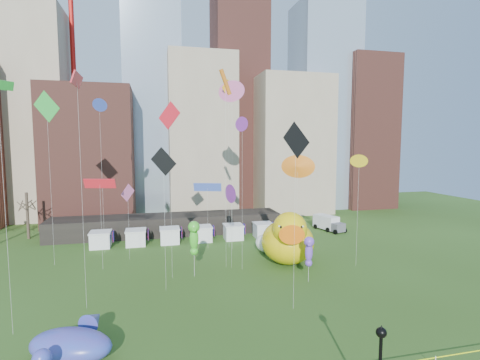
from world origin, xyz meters
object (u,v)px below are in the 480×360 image
object	(u,v)px
seahorse_purple	(309,249)
whale_inflatable	(72,343)
big_duck	(288,239)
small_duck	(269,242)
box_truck	(328,223)
seahorse_green	(194,235)

from	to	relation	value
seahorse_purple	whale_inflatable	size ratio (longest dim) A/B	0.69
seahorse_purple	big_duck	bearing A→B (deg)	113.57
whale_inflatable	seahorse_purple	bearing A→B (deg)	43.48
small_duck	seahorse_purple	distance (m)	11.54
box_truck	whale_inflatable	bearing A→B (deg)	-155.84
small_duck	seahorse_green	size ratio (longest dim) A/B	0.74
box_truck	seahorse_purple	bearing A→B (deg)	-138.89
seahorse_green	box_truck	distance (m)	30.97
big_duck	whale_inflatable	world-z (taller)	big_duck
small_duck	seahorse_purple	xyz separation A→B (m)	(0.91, -11.29, 2.18)
big_duck	box_truck	bearing A→B (deg)	64.37
seahorse_purple	box_truck	xyz separation A→B (m)	(13.48, 21.77, -2.41)
big_duck	small_duck	world-z (taller)	big_duck
seahorse_green	box_truck	bearing A→B (deg)	38.04
big_duck	box_truck	world-z (taller)	big_duck
big_duck	seahorse_green	xyz separation A→B (m)	(-11.97, -1.57, 1.59)
small_duck	box_truck	distance (m)	17.81
whale_inflatable	box_truck	distance (m)	47.44
small_duck	whale_inflatable	xyz separation A→B (m)	(-21.25, -20.83, -0.34)
box_truck	big_duck	bearing A→B (deg)	-148.13
small_duck	seahorse_green	world-z (taller)	seahorse_green
small_duck	box_truck	size ratio (longest dim) A/B	0.76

